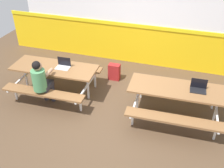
{
  "coord_description": "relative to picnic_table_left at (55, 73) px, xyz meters",
  "views": [
    {
      "loc": [
        1.5,
        -4.45,
        3.75
      ],
      "look_at": [
        0.0,
        0.25,
        0.55
      ],
      "focal_mm": 42.3,
      "sensor_mm": 36.0,
      "label": 1
    }
  ],
  "objects": [
    {
      "name": "backpack_dark",
      "position": [
        1.15,
        1.06,
        -0.36
      ],
      "size": [
        0.3,
        0.22,
        0.44
      ],
      "color": "maroon",
      "rests_on": "ground"
    },
    {
      "name": "picnic_table_left",
      "position": [
        0.0,
        0.0,
        0.0
      ],
      "size": [
        2.03,
        1.62,
        0.74
      ],
      "color": "brown",
      "rests_on": "ground"
    },
    {
      "name": "student_nearer",
      "position": [
        -0.02,
        -0.56,
        0.13
      ],
      "size": [
        0.37,
        0.53,
        1.21
      ],
      "color": "#2D2D38",
      "rests_on": "ground"
    },
    {
      "name": "laptop_silver",
      "position": [
        0.22,
        0.05,
        0.21
      ],
      "size": [
        0.33,
        0.23,
        0.22
      ],
      "color": "silver",
      "rests_on": "picnic_table_left"
    },
    {
      "name": "accent_backdrop",
      "position": [
        1.43,
        2.2,
        0.67
      ],
      "size": [
        8.0,
        0.14,
        2.6
      ],
      "color": "yellow",
      "rests_on": "ground"
    },
    {
      "name": "picnic_table_right",
      "position": [
        2.85,
        -0.03,
        0.0
      ],
      "size": [
        2.03,
        1.62,
        0.74
      ],
      "color": "brown",
      "rests_on": "ground"
    },
    {
      "name": "ground_plane",
      "position": [
        1.43,
        -0.27,
        -0.59
      ],
      "size": [
        10.0,
        10.0,
        0.02
      ],
      "primitive_type": "cube",
      "color": "#4C3826"
    },
    {
      "name": "laptop_dark",
      "position": [
        3.25,
        0.02,
        0.21
      ],
      "size": [
        0.33,
        0.23,
        0.22
      ],
      "color": "black",
      "rests_on": "picnic_table_right"
    }
  ]
}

